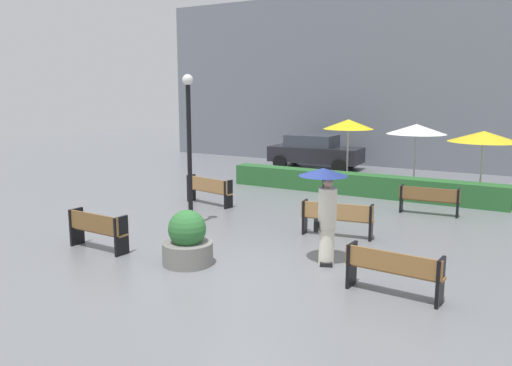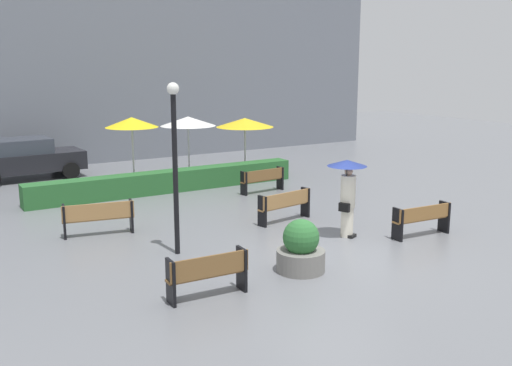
# 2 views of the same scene
# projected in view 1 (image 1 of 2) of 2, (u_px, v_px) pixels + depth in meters

# --- Properties ---
(ground_plane) EXTENTS (60.00, 60.00, 0.00)m
(ground_plane) POSITION_uv_depth(u_px,v_px,m) (247.00, 268.00, 10.37)
(ground_plane) COLOR slate
(bench_near_left) EXTENTS (1.61, 0.43, 0.87)m
(bench_near_left) POSITION_uv_depth(u_px,v_px,m) (97.00, 228.00, 11.49)
(bench_near_left) COLOR brown
(bench_near_left) RESTS_ON ground
(bench_far_left) EXTENTS (1.83, 0.66, 0.87)m
(bench_far_left) POSITION_uv_depth(u_px,v_px,m) (208.00, 189.00, 16.14)
(bench_far_left) COLOR #9E7242
(bench_far_left) RESTS_ON ground
(bench_back_row) EXTENTS (1.70, 0.48, 0.81)m
(bench_back_row) POSITION_uv_depth(u_px,v_px,m) (429.00, 198.00, 14.81)
(bench_back_row) COLOR brown
(bench_back_row) RESTS_ON ground
(bench_near_right) EXTENTS (1.72, 0.48, 0.83)m
(bench_near_right) POSITION_uv_depth(u_px,v_px,m) (393.00, 269.00, 8.88)
(bench_near_right) COLOR olive
(bench_near_right) RESTS_ON ground
(bench_mid_center) EXTENTS (1.79, 0.59, 0.86)m
(bench_mid_center) POSITION_uv_depth(u_px,v_px,m) (337.00, 217.00, 12.53)
(bench_mid_center) COLOR #9E7242
(bench_mid_center) RESTS_ON ground
(pedestrian_with_umbrella) EXTENTS (1.00, 1.00, 2.02)m
(pedestrian_with_umbrella) POSITION_uv_depth(u_px,v_px,m) (325.00, 202.00, 10.41)
(pedestrian_with_umbrella) COLOR silver
(pedestrian_with_umbrella) RESTS_ON ground
(planter_pot) EXTENTS (1.05, 1.05, 1.15)m
(planter_pot) POSITION_uv_depth(u_px,v_px,m) (187.00, 241.00, 10.56)
(planter_pot) COLOR slate
(planter_pot) RESTS_ON ground
(lamp_post) EXTENTS (0.28, 0.28, 3.97)m
(lamp_post) POSITION_uv_depth(u_px,v_px,m) (189.00, 135.00, 13.19)
(lamp_post) COLOR black
(lamp_post) RESTS_ON ground
(patio_umbrella_yellow) EXTENTS (1.84, 1.84, 2.54)m
(patio_umbrella_yellow) POSITION_uv_depth(u_px,v_px,m) (348.00, 124.00, 18.73)
(patio_umbrella_yellow) COLOR silver
(patio_umbrella_yellow) RESTS_ON ground
(patio_umbrella_white) EXTENTS (2.07, 2.07, 2.41)m
(patio_umbrella_white) POSITION_uv_depth(u_px,v_px,m) (416.00, 129.00, 17.97)
(patio_umbrella_white) COLOR silver
(patio_umbrella_white) RESTS_ON ground
(patio_umbrella_yellow_far) EXTENTS (2.24, 2.24, 2.28)m
(patio_umbrella_yellow_far) POSITION_uv_depth(u_px,v_px,m) (484.00, 137.00, 16.55)
(patio_umbrella_yellow_far) COLOR silver
(patio_umbrella_yellow_far) RESTS_ON ground
(hedge_strip) EXTENTS (9.62, 0.70, 0.73)m
(hedge_strip) POSITION_uv_depth(u_px,v_px,m) (359.00, 184.00, 17.73)
(hedge_strip) COLOR #28602D
(hedge_strip) RESTS_ON ground
(building_facade) EXTENTS (28.00, 1.20, 8.20)m
(building_facade) POSITION_uv_depth(u_px,v_px,m) (429.00, 79.00, 23.26)
(building_facade) COLOR slate
(building_facade) RESTS_ON ground
(parked_car) EXTENTS (4.28, 2.14, 1.57)m
(parked_car) POSITION_uv_depth(u_px,v_px,m) (315.00, 151.00, 23.72)
(parked_car) COLOR black
(parked_car) RESTS_ON ground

